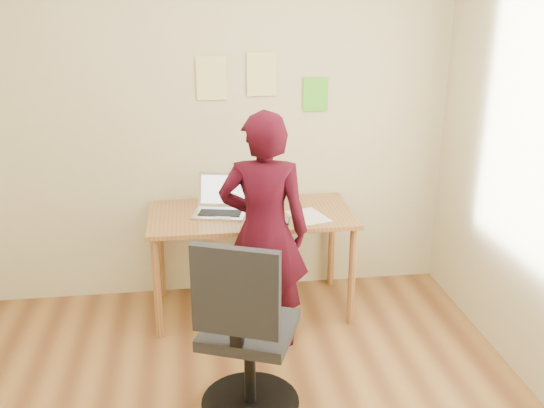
{
  "coord_description": "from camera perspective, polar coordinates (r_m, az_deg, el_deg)",
  "views": [
    {
      "loc": [
        -0.14,
        -2.51,
        2.18
      ],
      "look_at": [
        0.34,
        0.95,
        0.95
      ],
      "focal_mm": 40.0,
      "sensor_mm": 36.0,
      "label": 1
    }
  ],
  "objects": [
    {
      "name": "wall_note_left",
      "position": [
        4.29,
        -5.72,
        11.7
      ],
      "size": [
        0.21,
        0.0,
        0.3
      ],
      "primitive_type": "cube",
      "color": "#F0E690",
      "rests_on": "room"
    },
    {
      "name": "wall_note_right",
      "position": [
        4.4,
        4.13,
        10.24
      ],
      "size": [
        0.18,
        0.0,
        0.24
      ],
      "primitive_type": "cube",
      "color": "#59CF2E",
      "rests_on": "room"
    },
    {
      "name": "room",
      "position": [
        2.65,
        -4.45,
        1.06
      ],
      "size": [
        3.58,
        3.58,
        2.78
      ],
      "color": "brown",
      "rests_on": "ground"
    },
    {
      "name": "wall_note_mid",
      "position": [
        4.32,
        -0.96,
        12.11
      ],
      "size": [
        0.21,
        0.0,
        0.3
      ],
      "primitive_type": "cube",
      "color": "#F0E690",
      "rests_on": "room"
    },
    {
      "name": "desk",
      "position": [
        4.2,
        -1.96,
        -1.94
      ],
      "size": [
        1.4,
        0.7,
        0.74
      ],
      "color": "#A26937",
      "rests_on": "ground"
    },
    {
      "name": "phone",
      "position": [
        4.01,
        1.2,
        -1.62
      ],
      "size": [
        0.09,
        0.13,
        0.01
      ],
      "rotation": [
        0.0,
        0.0,
        -0.22
      ],
      "color": "black",
      "rests_on": "desk"
    },
    {
      "name": "office_chair",
      "position": [
        3.25,
        -2.49,
        -12.85
      ],
      "size": [
        0.6,
        0.61,
        1.05
      ],
      "rotation": [
        0.0,
        0.0,
        -0.39
      ],
      "color": "black",
      "rests_on": "ground"
    },
    {
      "name": "person",
      "position": [
        3.76,
        -0.75,
        -2.65
      ],
      "size": [
        0.62,
        0.46,
        1.54
      ],
      "primitive_type": "imported",
      "rotation": [
        0.0,
        0.0,
        2.96
      ],
      "color": "#340713",
      "rests_on": "ground"
    },
    {
      "name": "laptop",
      "position": [
        4.18,
        -4.84,
        -0.09
      ],
      "size": [
        0.41,
        0.38,
        0.25
      ],
      "rotation": [
        0.0,
        0.0,
        -0.23
      ],
      "color": "silver",
      "rests_on": "desk"
    },
    {
      "name": "paper_sheet",
      "position": [
        4.11,
        3.42,
        -1.15
      ],
      "size": [
        0.29,
        0.35,
        0.0
      ],
      "primitive_type": "cube",
      "rotation": [
        0.0,
        0.0,
        0.28
      ],
      "color": "white",
      "rests_on": "desk"
    }
  ]
}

